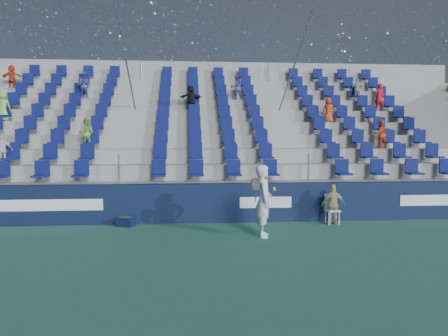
# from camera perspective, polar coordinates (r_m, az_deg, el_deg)

# --- Properties ---
(ground) EXTENTS (70.00, 70.00, 0.00)m
(ground) POSITION_cam_1_polar(r_m,az_deg,el_deg) (10.50, 0.22, -10.41)
(ground) COLOR #2D6A54
(ground) RESTS_ON ground
(sponsor_wall) EXTENTS (24.00, 0.32, 1.20)m
(sponsor_wall) POSITION_cam_1_polar(r_m,az_deg,el_deg) (13.46, -0.97, -4.57)
(sponsor_wall) COLOR #0E1936
(sponsor_wall) RESTS_ON ground
(grandstand) EXTENTS (24.00, 8.17, 6.63)m
(grandstand) POSITION_cam_1_polar(r_m,az_deg,el_deg) (18.40, -2.08, 2.55)
(grandstand) COLOR #9C9C97
(grandstand) RESTS_ON ground
(tennis_player) EXTENTS (0.69, 0.74, 1.90)m
(tennis_player) POSITION_cam_1_polar(r_m,az_deg,el_deg) (11.54, 5.19, -4.28)
(tennis_player) COLOR silver
(tennis_player) RESTS_ON ground
(line_judge_chair) EXTENTS (0.44, 0.45, 0.89)m
(line_judge_chair) POSITION_cam_1_polar(r_m,az_deg,el_deg) (13.66, 13.86, -4.95)
(line_judge_chair) COLOR white
(line_judge_chair) RESTS_ON ground
(line_judge) EXTENTS (0.73, 0.34, 1.22)m
(line_judge) POSITION_cam_1_polar(r_m,az_deg,el_deg) (13.51, 14.06, -4.62)
(line_judge) COLOR tan
(line_judge) RESTS_ON ground
(ball_bin) EXTENTS (0.58, 0.48, 0.28)m
(ball_bin) POSITION_cam_1_polar(r_m,az_deg,el_deg) (13.24, -12.76, -6.79)
(ball_bin) COLOR black
(ball_bin) RESTS_ON ground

